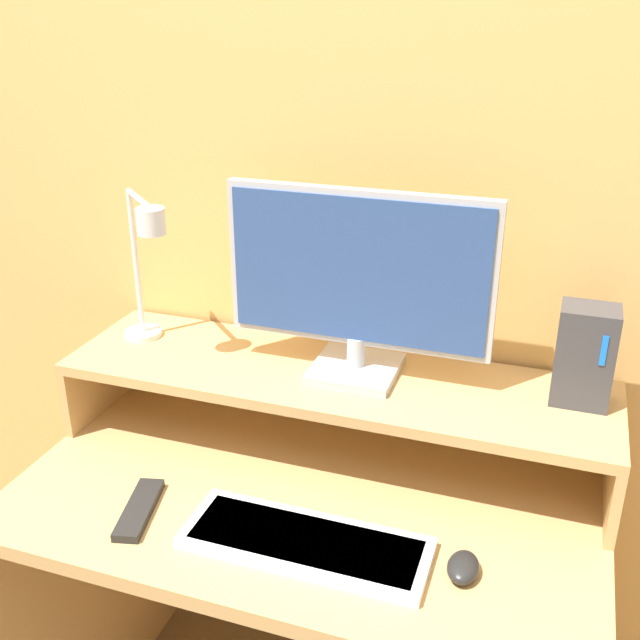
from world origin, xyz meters
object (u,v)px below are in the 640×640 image
keyboard (306,543)px  mouse (463,567)px  desk_lamp (146,259)px  router_dock (584,355)px  monitor (358,281)px  remote_control (139,509)px

keyboard → mouse: size_ratio=5.47×
mouse → desk_lamp: bearing=159.4°
keyboard → mouse: 0.26m
router_dock → mouse: router_dock is taller
desk_lamp → mouse: bearing=-20.6°
monitor → router_dock: (0.42, 0.03, -0.10)m
router_dock → remote_control: size_ratio=1.09×
monitor → desk_lamp: (-0.43, -0.04, 0.01)m
monitor → remote_control: (-0.30, -0.34, -0.36)m
keyboard → mouse: bearing=4.7°
remote_control → monitor: bearing=48.1°
router_dock → mouse: 0.44m
mouse → remote_control: mouse is taller
remote_control → desk_lamp: bearing=113.2°
keyboard → remote_control: (-0.31, -0.01, -0.00)m
desk_lamp → mouse: desk_lamp is taller
router_dock → monitor: bearing=-176.5°
mouse → keyboard: bearing=-175.3°
monitor → mouse: size_ratio=6.70×
desk_lamp → keyboard: bearing=-32.9°
monitor → router_dock: size_ratio=2.76×
monitor → keyboard: bearing=-88.0°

